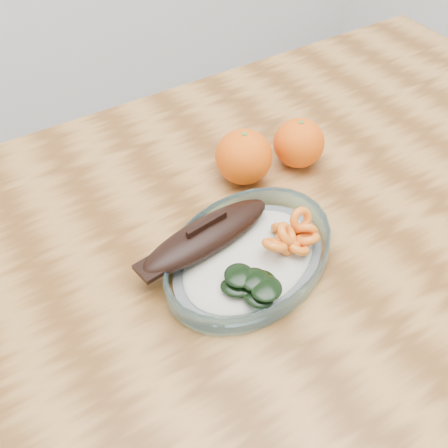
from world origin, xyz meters
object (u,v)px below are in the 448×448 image
object	(u,v)px
orange_right	(299,143)
dining_table	(286,276)
plated_meal	(248,254)
orange_left	(244,157)

from	to	relation	value
orange_right	dining_table	bearing A→B (deg)	-129.55
plated_meal	orange_right	size ratio (longest dim) A/B	7.48
dining_table	orange_left	xyz separation A→B (m)	(0.00, 0.12, 0.14)
dining_table	plated_meal	xyz separation A→B (m)	(-0.09, -0.02, 0.12)
dining_table	orange_right	size ratio (longest dim) A/B	15.80
plated_meal	orange_left	bearing A→B (deg)	40.21
orange_left	orange_right	xyz separation A→B (m)	(0.09, -0.01, -0.00)
orange_left	orange_right	bearing A→B (deg)	-7.90
orange_right	plated_meal	bearing A→B (deg)	-143.72
dining_table	orange_left	bearing A→B (deg)	89.48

